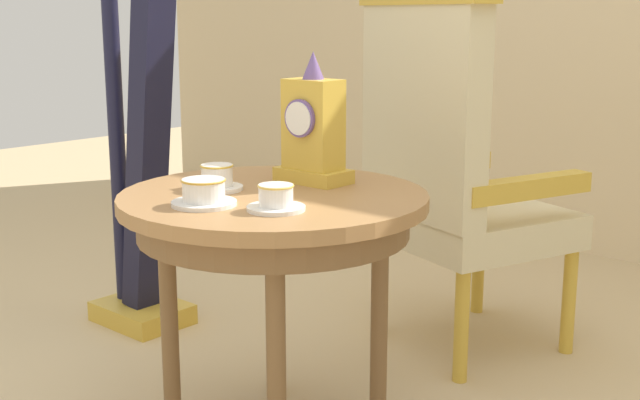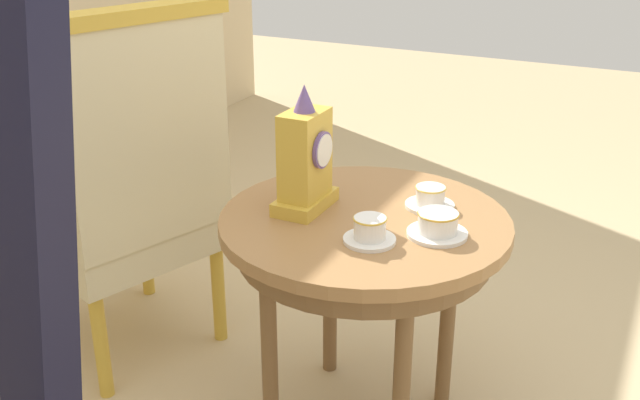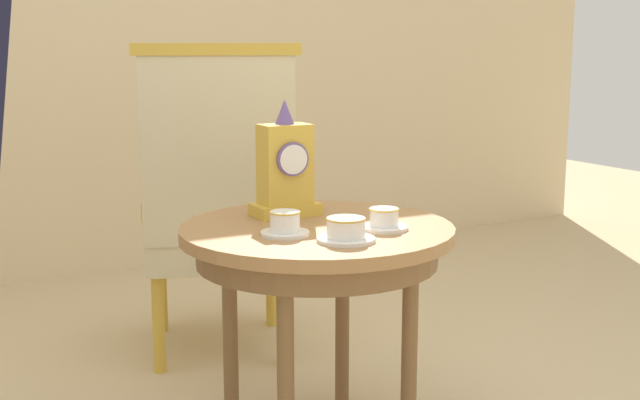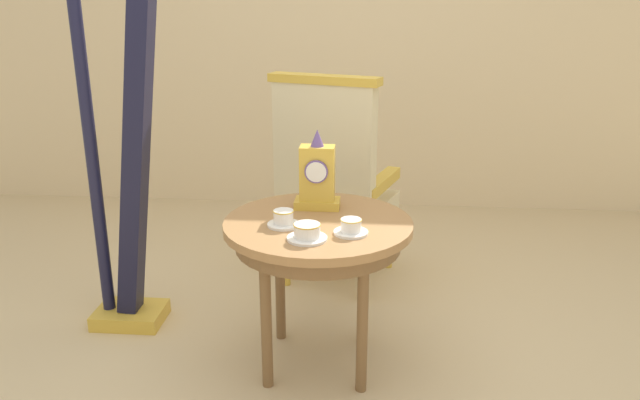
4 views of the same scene
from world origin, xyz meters
TOP-DOWN VIEW (x-y plane):
  - side_table at (-0.00, 0.05)m, footprint 0.76×0.76m
  - teacup_left at (-0.13, -0.02)m, footprint 0.13×0.13m
  - teacup_right at (-0.02, -0.15)m, footprint 0.15×0.15m
  - teacup_center at (0.14, -0.08)m, footprint 0.13×0.13m
  - mantel_clock at (-0.02, 0.21)m, footprint 0.19×0.11m
  - armchair at (0.01, 0.83)m, footprint 0.68×0.67m

SIDE VIEW (x-z plane):
  - side_table at x=0.00m, z-range 0.25..0.90m
  - armchair at x=0.01m, z-range 0.02..1.16m
  - teacup_center at x=0.14m, z-range 0.64..0.70m
  - teacup_right at x=-0.02m, z-range 0.64..0.70m
  - teacup_left at x=-0.13m, z-range 0.64..0.71m
  - mantel_clock at x=-0.02m, z-range 0.61..0.95m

